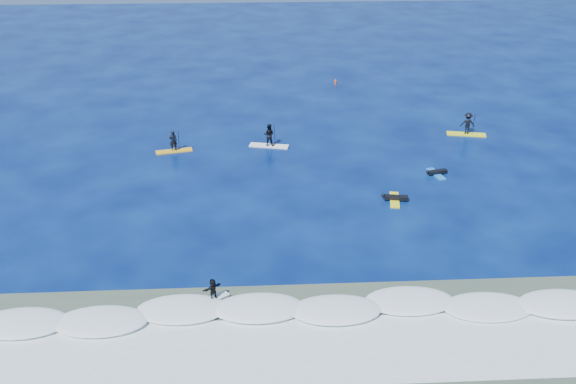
{
  "coord_description": "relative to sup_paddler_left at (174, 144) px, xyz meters",
  "views": [
    {
      "loc": [
        -2.94,
        -37.07,
        20.53
      ],
      "look_at": [
        -0.77,
        2.91,
        0.6
      ],
      "focal_mm": 40.0,
      "sensor_mm": 36.0,
      "label": 1
    }
  ],
  "objects": [
    {
      "name": "marker_buoy",
      "position": [
        15.55,
        18.1,
        -0.39
      ],
      "size": [
        0.24,
        0.24,
        0.58
      ],
      "rotation": [
        0.0,
        0.0,
        0.35
      ],
      "color": "#D24812",
      "rests_on": "ground"
    },
    {
      "name": "breaking_wave",
      "position": [
        9.68,
        -22.09,
        -0.65
      ],
      "size": [
        40.0,
        6.0,
        0.3
      ],
      "primitive_type": "cube",
      "color": "white",
      "rests_on": "ground"
    },
    {
      "name": "wave_surfer",
      "position": [
        4.28,
        -20.98,
        0.11
      ],
      "size": [
        1.75,
        1.47,
        1.31
      ],
      "rotation": [
        0.0,
        0.0,
        0.64
      ],
      "color": "silver",
      "rests_on": "breaking_wave"
    },
    {
      "name": "sup_paddler_right",
      "position": [
        25.19,
        2.45,
        0.27
      ],
      "size": [
        3.44,
        1.51,
        2.34
      ],
      "rotation": [
        0.0,
        0.0,
        -0.21
      ],
      "color": "yellow",
      "rests_on": "ground"
    },
    {
      "name": "prone_paddler_far",
      "position": [
        20.39,
        -5.62,
        -0.49
      ],
      "size": [
        1.72,
        2.24,
        0.45
      ],
      "rotation": [
        0.0,
        0.0,
        1.81
      ],
      "color": "blue",
      "rests_on": "ground"
    },
    {
      "name": "prone_paddler_near",
      "position": [
        16.36,
        -9.71,
        -0.48
      ],
      "size": [
        1.88,
        2.43,
        0.5
      ],
      "rotation": [
        0.0,
        0.0,
        1.41
      ],
      "color": "yellow",
      "rests_on": "ground"
    },
    {
      "name": "sup_paddler_left",
      "position": [
        0.0,
        0.0,
        0.0
      ],
      "size": [
        3.04,
        1.35,
        2.07
      ],
      "rotation": [
        0.0,
        0.0,
        0.21
      ],
      "color": "gold",
      "rests_on": "ground"
    },
    {
      "name": "shallow_water",
      "position": [
        9.68,
        -26.09,
        -0.64
      ],
      "size": [
        90.0,
        13.0,
        0.01
      ],
      "primitive_type": "cube",
      "color": "#3C5243",
      "rests_on": "ground"
    },
    {
      "name": "ground",
      "position": [
        9.68,
        -12.09,
        -0.65
      ],
      "size": [
        160.0,
        160.0,
        0.0
      ],
      "primitive_type": "plane",
      "color": "#030D41",
      "rests_on": "ground"
    },
    {
      "name": "sup_paddler_center",
      "position": [
        7.84,
        0.71,
        0.21
      ],
      "size": [
        3.38,
        1.53,
        2.3
      ],
      "rotation": [
        0.0,
        0.0,
        -0.23
      ],
      "color": "white",
      "rests_on": "ground"
    },
    {
      "name": "whitewater",
      "position": [
        9.68,
        -25.09,
        -0.65
      ],
      "size": [
        34.0,
        5.0,
        0.02
      ],
      "primitive_type": "cube",
      "color": "silver",
      "rests_on": "ground"
    }
  ]
}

